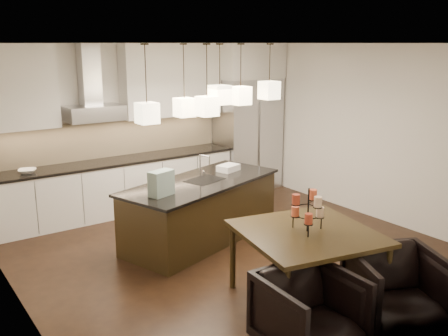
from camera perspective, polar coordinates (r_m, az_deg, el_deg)
floor at (r=7.01m, az=0.96°, el=-9.57°), size 5.50×5.50×0.02m
ceiling at (r=6.42m, az=1.06°, el=14.16°), size 5.50×5.50×0.02m
wall_back at (r=8.91m, az=-9.56°, el=4.83°), size 5.50×0.02×2.80m
wall_front at (r=4.71m, az=21.28°, el=-4.20°), size 5.50×0.02×2.80m
wall_left at (r=5.46m, az=-23.08°, el=-1.92°), size 0.02×5.50×2.80m
wall_right at (r=8.47m, az=16.30°, el=3.99°), size 0.02×5.50×2.80m
refrigerator at (r=9.74m, az=2.71°, el=3.85°), size 1.20×0.72×2.15m
fridge_panel at (r=9.59m, az=2.81°, el=12.11°), size 1.26×0.72×0.65m
lower_cabinets at (r=8.57m, az=-12.10°, el=-2.23°), size 4.21×0.62×0.88m
countertop at (r=8.46m, az=-12.26°, el=0.76°), size 4.21×0.66×0.04m
backsplash at (r=8.66m, az=-13.16°, el=3.29°), size 4.21×0.02×0.63m
upper_cab_left at (r=7.96m, az=-23.07°, el=8.46°), size 1.25×0.35×1.25m
upper_cab_right at (r=8.91m, az=-5.98°, el=9.97°), size 1.85×0.35×1.25m
hood_canopy at (r=8.25m, az=-14.61°, el=6.10°), size 0.90×0.52×0.24m
hood_chimney at (r=8.30m, az=-15.15°, el=10.28°), size 0.30×0.28×0.96m
fruit_bowl at (r=7.98m, az=-21.57°, el=-0.33°), size 0.34×0.34×0.06m
island_body at (r=7.28m, az=-2.60°, el=-4.99°), size 2.59×1.64×0.85m
island_top at (r=7.14m, az=-2.64°, el=-1.62°), size 2.69×1.73×0.04m
faucet at (r=7.22m, az=-2.75°, el=0.22°), size 0.16×0.25×0.37m
tote_bag at (r=6.46m, az=-7.19°, el=-1.73°), size 0.37×0.26×0.33m
food_container at (r=7.68m, az=0.50°, el=0.02°), size 0.38×0.32×0.10m
dining_table at (r=5.67m, az=9.32°, el=-11.01°), size 1.62×1.62×0.83m
candelabra at (r=5.43m, az=9.59°, el=-4.74°), size 0.47×0.47×0.48m
candle_a at (r=5.53m, az=10.92°, el=-4.96°), size 0.10×0.10×0.11m
candle_b at (r=5.51m, az=8.15°, el=-4.91°), size 0.10×0.10×0.11m
candle_c at (r=5.30m, az=9.65°, el=-5.74°), size 0.10×0.10×0.11m
candle_d at (r=5.53m, az=10.14°, el=-2.99°), size 0.10×0.10×0.11m
candle_e at (r=5.33m, az=8.23°, el=-3.56°), size 0.10×0.10×0.11m
candle_f at (r=5.29m, az=10.69°, el=-3.82°), size 0.10×0.10×0.11m
armchair_left at (r=4.84m, az=9.75°, el=-16.08°), size 0.87×0.89×0.77m
armchair_right at (r=5.40m, az=19.15°, el=-13.11°), size 1.15×1.16×0.80m
pendant_a at (r=6.32m, az=-8.78°, el=6.21°), size 0.24×0.24×0.26m
pendant_b at (r=7.01m, az=-4.55°, el=6.92°), size 0.24×0.24×0.26m
pendant_c at (r=6.86m, az=-0.49°, el=8.36°), size 0.24×0.24×0.26m
pendant_d at (r=7.27m, az=1.90°, el=8.27°), size 0.24×0.24×0.26m
pendant_e at (r=7.37m, az=5.18°, el=8.84°), size 0.24×0.24×0.26m
pendant_f at (r=6.67m, az=-1.95°, el=7.07°), size 0.24×0.24×0.26m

